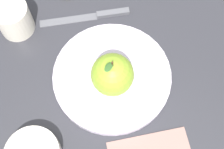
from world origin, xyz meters
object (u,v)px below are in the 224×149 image
Objects in this scene: knife at (93,16)px; apple at (112,75)px; dinner_plate at (112,76)px; cup at (13,18)px.

apple is at bearing 56.52° from knife.
dinner_plate is at bearing -135.64° from apple.
dinner_plate is 3.25× the size of cup.
dinner_plate is 1.43× the size of knife.
cup is at bearing -38.53° from knife.
knife is (-0.08, -0.13, -0.01)m from dinner_plate.
knife is at bearing -122.18° from dinner_plate.
apple reaches higher than dinner_plate.
cup is (0.05, -0.24, 0.03)m from dinner_plate.
dinner_plate is 0.16m from knife.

